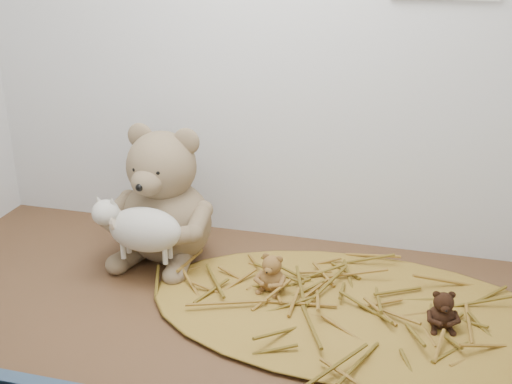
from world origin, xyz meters
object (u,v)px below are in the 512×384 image
(toy_lamb, at_px, (145,230))
(mini_teddy_tan, at_px, (272,271))
(mini_teddy_brown, at_px, (443,308))
(main_teddy, at_px, (165,194))

(toy_lamb, relative_size, mini_teddy_tan, 2.53)
(mini_teddy_brown, bearing_deg, mini_teddy_tan, 160.07)
(mini_teddy_tan, xyz_separation_m, mini_teddy_brown, (0.28, -0.04, -0.00))
(mini_teddy_brown, bearing_deg, toy_lamb, 164.46)
(mini_teddy_tan, height_order, mini_teddy_brown, mini_teddy_tan)
(toy_lamb, relative_size, mini_teddy_brown, 2.69)
(mini_teddy_tan, bearing_deg, mini_teddy_brown, 0.82)
(main_teddy, relative_size, mini_teddy_brown, 4.06)
(main_teddy, relative_size, toy_lamb, 1.51)
(toy_lamb, bearing_deg, main_teddy, 90.00)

